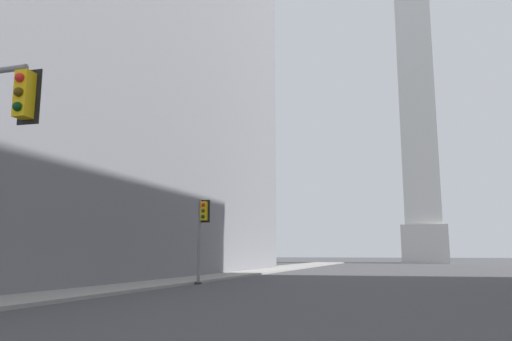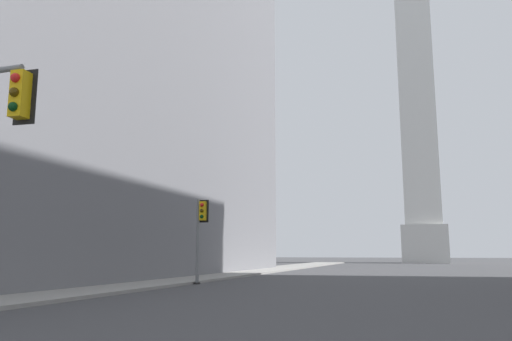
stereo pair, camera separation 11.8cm
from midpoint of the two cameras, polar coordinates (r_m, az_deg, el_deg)
The scene contains 3 objects.
sidewalk_left at distance 37.80m, azimuth -5.33°, elevation -11.91°, with size 5.00×111.33×0.15m, color gray.
obelisk at distance 98.43m, azimuth 17.83°, elevation 7.90°, with size 7.78×7.78×63.69m.
traffic_light_mid_left at distance 29.19m, azimuth -6.36°, elevation -6.48°, with size 0.76×0.52×4.86m.
Camera 1 is at (-1.59, -1.44, 1.75)m, focal length 35.00 mm.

